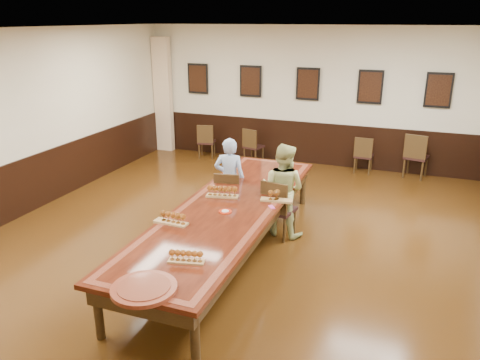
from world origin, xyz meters
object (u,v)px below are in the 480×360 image
at_px(spare_chair_c, 364,154).
at_px(person_woman, 283,190).
at_px(chair_woman, 279,208).
at_px(person_man, 230,179).
at_px(carved_platter, 144,288).
at_px(chair_man, 229,196).
at_px(spare_chair_d, 416,155).
at_px(spare_chair_b, 254,145).
at_px(spare_chair_a, 207,141).
at_px(conference_table, 228,216).

relative_size(spare_chair_c, person_woman, 0.56).
xyz_separation_m(chair_woman, spare_chair_c, (0.88, 3.83, -0.06)).
relative_size(person_man, person_woman, 0.96).
xyz_separation_m(person_woman, carved_platter, (-0.52, -3.29, 0.02)).
distance_m(chair_man, spare_chair_d, 4.68).
distance_m(spare_chair_d, carved_platter, 7.51).
xyz_separation_m(spare_chair_b, spare_chair_d, (3.70, 0.20, 0.07)).
bearing_deg(spare_chair_c, chair_man, 64.37).
distance_m(spare_chair_a, spare_chair_d, 4.96).
bearing_deg(conference_table, spare_chair_b, 104.43).
distance_m(spare_chair_b, spare_chair_c, 2.59).
xyz_separation_m(chair_man, spare_chair_d, (2.97, 3.62, 0.04)).
xyz_separation_m(spare_chair_b, person_man, (0.71, -3.33, 0.30)).
bearing_deg(spare_chair_a, conference_table, 103.83).
distance_m(chair_woman, conference_table, 1.01).
bearing_deg(chair_man, spare_chair_c, -128.92).
distance_m(chair_woman, spare_chair_d, 4.37).
bearing_deg(spare_chair_a, carved_platter, 95.46).
height_order(spare_chair_c, spare_chair_d, spare_chair_d).
bearing_deg(person_man, person_woman, 154.20).
bearing_deg(chair_woman, spare_chair_a, -40.99).
bearing_deg(person_woman, carved_platter, 91.36).
xyz_separation_m(spare_chair_d, person_man, (-2.99, -3.53, 0.23)).
bearing_deg(chair_man, spare_chair_a, -71.39).
xyz_separation_m(chair_man, spare_chair_b, (-0.73, 3.43, -0.03)).
relative_size(chair_woman, spare_chair_c, 1.14).
xyz_separation_m(conference_table, carved_platter, (0.04, -2.34, 0.16)).
distance_m(spare_chair_c, conference_table, 4.89).
height_order(spare_chair_c, person_man, person_man).
relative_size(chair_man, spare_chair_a, 1.06).
relative_size(spare_chair_a, spare_chair_c, 1.01).
xyz_separation_m(chair_man, person_woman, (1.00, -0.17, 0.30)).
bearing_deg(spare_chair_d, spare_chair_a, 14.35).
bearing_deg(spare_chair_b, chair_man, 116.59).
height_order(chair_man, spare_chair_d, spare_chair_d).
distance_m(spare_chair_a, conference_table, 5.16).
xyz_separation_m(spare_chair_b, spare_chair_c, (2.59, 0.13, -0.00)).
bearing_deg(person_man, chair_woman, 148.66).
relative_size(chair_man, spare_chair_b, 1.07).
distance_m(chair_woman, person_man, 1.09).
distance_m(spare_chair_d, person_man, 4.63).
height_order(chair_woman, carved_platter, chair_woman).
bearing_deg(spare_chair_c, carved_platter, 80.78).
height_order(spare_chair_a, spare_chair_c, spare_chair_a).
height_order(chair_woman, person_woman, person_woman).
height_order(spare_chair_d, carved_platter, spare_chair_d).
xyz_separation_m(spare_chair_a, spare_chair_b, (1.25, -0.01, -0.00)).
height_order(chair_woman, person_man, person_man).
bearing_deg(spare_chair_d, spare_chair_b, 15.23).
bearing_deg(carved_platter, spare_chair_d, 70.60).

